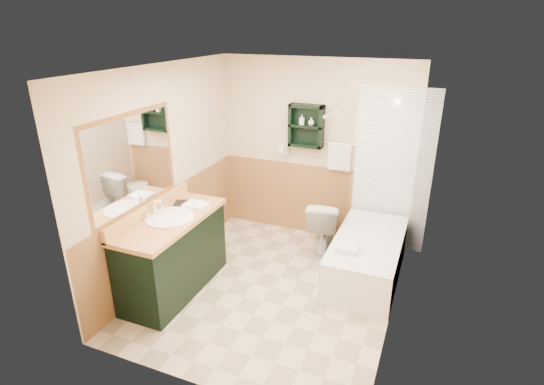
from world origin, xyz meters
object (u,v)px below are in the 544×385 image
at_px(hair_dryer, 285,149).
at_px(bathtub, 367,257).
at_px(vanity, 173,254).
at_px(soap_bottle_a, 302,122).
at_px(wall_shelf, 306,126).
at_px(soap_bottle_b, 311,122).
at_px(vanity_book, 174,196).
at_px(toilet, 324,225).

xyz_separation_m(hair_dryer, bathtub, (1.33, -0.77, -0.95)).
bearing_deg(vanity, soap_bottle_a, 65.15).
xyz_separation_m(hair_dryer, soap_bottle_a, (0.24, -0.03, 0.40)).
distance_m(wall_shelf, hair_dryer, 0.46).
bearing_deg(vanity, soap_bottle_b, 61.97).
bearing_deg(bathtub, soap_bottle_a, 145.67).
height_order(vanity_book, soap_bottle_b, soap_bottle_b).
height_order(hair_dryer, vanity, hair_dryer).
bearing_deg(vanity_book, soap_bottle_a, 35.15).
height_order(wall_shelf, soap_bottle_b, wall_shelf).
bearing_deg(vanity, hair_dryer, 72.08).
relative_size(hair_dryer, bathtub, 0.16).
height_order(wall_shelf, vanity, wall_shelf).
xyz_separation_m(wall_shelf, vanity_book, (-1.06, -1.49, -0.57)).
xyz_separation_m(vanity, vanity_book, (-0.17, 0.32, 0.54)).
xyz_separation_m(soap_bottle_a, soap_bottle_b, (0.13, 0.00, 0.01)).
distance_m(bathtub, vanity_book, 2.33).
bearing_deg(soap_bottle_b, vanity_book, -127.21).
relative_size(vanity, bathtub, 0.92).
xyz_separation_m(wall_shelf, soap_bottle_b, (0.07, -0.01, 0.05)).
relative_size(wall_shelf, toilet, 0.77).
height_order(hair_dryer, toilet, hair_dryer).
distance_m(vanity_book, soap_bottle_b, 1.97).
bearing_deg(toilet, hair_dryer, -35.66).
bearing_deg(wall_shelf, vanity_book, -125.41).
bearing_deg(toilet, vanity_book, 30.48).
height_order(toilet, vanity_book, vanity_book).
xyz_separation_m(vanity_book, soap_bottle_b, (1.13, 1.49, 0.63)).
height_order(vanity_book, soap_bottle_a, soap_bottle_a).
distance_m(toilet, soap_bottle_b, 1.33).
distance_m(vanity, bathtub, 2.21).
distance_m(wall_shelf, soap_bottle_a, 0.07).
xyz_separation_m(vanity, soap_bottle_a, (0.84, 1.81, 1.16)).
height_order(vanity, vanity_book, vanity_book).
relative_size(bathtub, toilet, 2.10).
height_order(vanity, bathtub, vanity).
distance_m(toilet, soap_bottle_a, 1.36).
height_order(hair_dryer, vanity_book, hair_dryer).
xyz_separation_m(bathtub, soap_bottle_b, (-0.96, 0.74, 1.36)).
height_order(wall_shelf, hair_dryer, wall_shelf).
relative_size(wall_shelf, vanity, 0.40).
xyz_separation_m(vanity, toilet, (1.28, 1.49, -0.09)).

